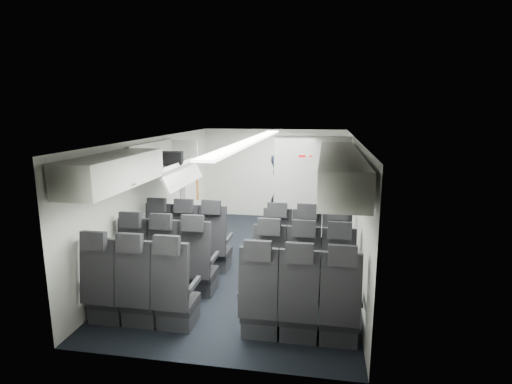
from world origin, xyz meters
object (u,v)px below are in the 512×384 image
(seat_row_rear, at_px, (217,300))
(flight_attendant, at_px, (279,193))
(seat_row_mid, at_px, (234,270))
(carry_on_bag, at_px, (172,158))
(galley_unit, at_px, (313,182))
(seat_row_front, at_px, (246,249))
(boarding_door, at_px, (190,188))

(seat_row_rear, distance_m, flight_attendant, 4.11)
(seat_row_mid, bearing_deg, carry_on_bag, 136.24)
(carry_on_bag, bearing_deg, galley_unit, 39.32)
(seat_row_rear, bearing_deg, seat_row_mid, 90.00)
(seat_row_mid, distance_m, galley_unit, 4.30)
(seat_row_front, relative_size, boarding_door, 1.79)
(seat_row_front, distance_m, flight_attendant, 2.34)
(seat_row_mid, distance_m, carry_on_bag, 2.35)
(galley_unit, bearing_deg, seat_row_front, -106.28)
(seat_row_front, distance_m, boarding_door, 2.71)
(seat_row_front, height_order, carry_on_bag, carry_on_bag)
(seat_row_front, xyz_separation_m, galley_unit, (0.95, 3.25, 0.55))
(seat_row_front, bearing_deg, boarding_door, 128.16)
(seat_row_front, xyz_separation_m, boarding_door, (-1.64, 2.09, 0.55))
(seat_row_rear, xyz_separation_m, carry_on_bag, (-1.36, 2.21, 1.40))
(seat_row_mid, height_order, galley_unit, galley_unit)
(carry_on_bag, bearing_deg, seat_row_mid, -55.36)
(boarding_door, bearing_deg, seat_row_mid, -61.23)
(carry_on_bag, bearing_deg, seat_row_front, -28.15)
(seat_row_rear, height_order, carry_on_bag, carry_on_bag)
(seat_row_mid, relative_size, boarding_door, 1.79)
(seat_row_mid, relative_size, seat_row_rear, 1.00)
(seat_row_front, relative_size, galley_unit, 1.75)
(seat_row_mid, xyz_separation_m, seat_row_rear, (0.00, -0.90, 0.00))
(seat_row_rear, distance_m, carry_on_bag, 2.95)
(seat_row_front, xyz_separation_m, seat_row_rear, (0.00, -1.80, 0.00))
(galley_unit, distance_m, carry_on_bag, 3.77)
(galley_unit, bearing_deg, seat_row_mid, -102.88)
(seat_row_front, height_order, flight_attendant, flight_attendant)
(seat_row_front, height_order, seat_row_rear, same)
(boarding_door, bearing_deg, flight_attendant, 5.78)
(flight_attendant, xyz_separation_m, carry_on_bag, (-1.64, -1.87, 0.95))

